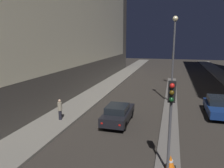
{
  "coord_description": "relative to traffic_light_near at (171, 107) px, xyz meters",
  "views": [
    {
      "loc": [
        -0.04,
        -5.49,
        6.04
      ],
      "look_at": [
        -7.32,
        20.71,
        0.5
      ],
      "focal_mm": 35.0,
      "sensor_mm": 36.0,
      "label": 1
    }
  ],
  "objects": [
    {
      "name": "building_left",
      "position": [
        -12.67,
        16.37,
        6.4
      ],
      "size": [
        6.01,
        40.33,
        19.26
      ],
      "color": "#4C4742",
      "rests_on": "ground"
    },
    {
      "name": "median_strip",
      "position": [
        0.0,
        11.3,
        -3.16
      ],
      "size": [
        1.2,
        28.17,
        0.15
      ],
      "color": "#66605B",
      "rests_on": "ground"
    },
    {
      "name": "traffic_light_near",
      "position": [
        0.0,
        0.0,
        0.0
      ],
      "size": [
        0.32,
        0.42,
        4.19
      ],
      "color": "#4C4C51",
      "rests_on": "median_strip"
    },
    {
      "name": "traffic_light_mid",
      "position": [
        0.0,
        21.42,
        0.0
      ],
      "size": [
        0.32,
        0.42,
        4.19
      ],
      "color": "#4C4C51",
      "rests_on": "median_strip"
    },
    {
      "name": "street_lamp",
      "position": [
        0.0,
        11.61,
        2.06
      ],
      "size": [
        0.47,
        0.47,
        7.97
      ],
      "color": "#4C4C51",
      "rests_on": "median_strip"
    },
    {
      "name": "traffic_cone_far",
      "position": [
        0.12,
        0.31,
        -2.76
      ],
      "size": [
        0.52,
        0.52,
        0.66
      ],
      "color": "black",
      "rests_on": "median_strip"
    },
    {
      "name": "car_left_lane",
      "position": [
        -3.69,
        5.5,
        -2.5
      ],
      "size": [
        1.71,
        4.11,
        1.42
      ],
      "color": "black",
      "rests_on": "ground"
    },
    {
      "name": "car_right_lane",
      "position": [
        3.69,
        9.3,
        -2.48
      ],
      "size": [
        1.76,
        4.25,
        1.49
      ],
      "color": "navy",
      "rests_on": "ground"
    },
    {
      "name": "pedestrian_on_left_sidewalk",
      "position": [
        -7.91,
        4.6,
        -2.24
      ],
      "size": [
        0.32,
        0.32,
        1.56
      ],
      "color": "black",
      "rests_on": "sidewalk_left"
    }
  ]
}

